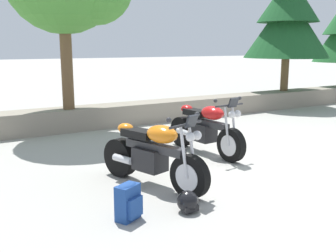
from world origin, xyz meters
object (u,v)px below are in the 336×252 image
(rider_helmet, at_px, (188,202))
(motorcycle_orange_near_left, at_px, (153,155))
(rider_backpack, at_px, (128,201))
(motorcycle_red_centre, at_px, (206,129))
(pine_tree_mid_left, at_px, (288,16))

(rider_helmet, bearing_deg, motorcycle_orange_near_left, 85.84)
(motorcycle_orange_near_left, distance_m, rider_backpack, 1.22)
(motorcycle_orange_near_left, bearing_deg, motorcycle_red_centre, 32.31)
(motorcycle_orange_near_left, distance_m, rider_helmet, 1.11)
(motorcycle_red_centre, bearing_deg, rider_helmet, -130.39)
(motorcycle_red_centre, height_order, pine_tree_mid_left, pine_tree_mid_left)
(motorcycle_orange_near_left, xyz_separation_m, motorcycle_red_centre, (1.77, 1.12, 0.00))
(motorcycle_orange_near_left, xyz_separation_m, rider_backpack, (-0.82, -0.87, -0.24))
(motorcycle_orange_near_left, xyz_separation_m, pine_tree_mid_left, (7.73, 4.77, 2.57))
(motorcycle_orange_near_left, relative_size, rider_helmet, 7.19)
(rider_helmet, xyz_separation_m, pine_tree_mid_left, (7.81, 5.82, 2.92))
(motorcycle_orange_near_left, bearing_deg, rider_backpack, -133.41)
(motorcycle_red_centre, height_order, rider_helmet, motorcycle_red_centre)
(motorcycle_orange_near_left, distance_m, motorcycle_red_centre, 2.10)
(motorcycle_orange_near_left, distance_m, pine_tree_mid_left, 9.44)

